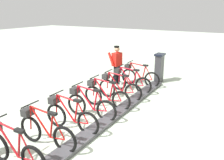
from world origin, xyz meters
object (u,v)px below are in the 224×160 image
Objects in this scene: bike_docked_1 at (129,81)px; bike_docked_4 at (89,104)px; bike_docked_7 at (12,148)px; payment_kiosk at (159,67)px; worker_near_rack at (117,64)px; bike_docked_2 at (118,88)px; bike_docked_5 at (69,116)px; bike_docked_0 at (139,76)px; bike_docked_3 at (105,95)px; bike_docked_6 at (44,130)px.

bike_docked_1 and bike_docked_4 have the same top height.
bike_docked_7 is at bearing 90.00° from bike_docked_4.
worker_near_rack is at bearing 39.80° from payment_kiosk.
bike_docked_1 is 0.90m from bike_docked_2.
payment_kiosk is 2.80m from bike_docked_2.
bike_docked_4 and bike_docked_5 have the same top height.
bike_docked_2 is 1.81m from bike_docked_4.
bike_docked_0 is 1.00× the size of bike_docked_3.
bike_docked_4 is (0.00, 1.81, 0.00)m from bike_docked_2.
bike_docked_7 is at bearing 90.00° from bike_docked_6.
bike_docked_7 is at bearing 90.00° from bike_docked_1.
bike_docked_1 is at bearing 90.00° from bike_docked_0.
bike_docked_6 is (0.57, 6.35, -0.24)m from payment_kiosk.
bike_docked_0 is at bearing -90.00° from bike_docked_7.
bike_docked_0 is 0.90m from bike_docked_1.
bike_docked_3 is 1.81m from bike_docked_5.
bike_docked_1 is 1.00× the size of bike_docked_6.
bike_docked_1 is at bearing -90.00° from bike_docked_7.
bike_docked_1 is 4.52m from bike_docked_6.
bike_docked_1 and bike_docked_2 have the same top height.
bike_docked_4 is at bearing 90.00° from bike_docked_0.
bike_docked_7 is at bearing 85.49° from payment_kiosk.
bike_docked_2 is 1.00× the size of bike_docked_7.
bike_docked_0 is at bearing -90.00° from bike_docked_4.
bike_docked_2 is 1.00× the size of bike_docked_6.
bike_docked_4 is at bearing 90.00° from bike_docked_1.
bike_docked_7 is 1.04× the size of worker_near_rack.
bike_docked_4 is at bearing -90.00° from bike_docked_5.
bike_docked_4 is at bearing 105.04° from worker_near_rack.
bike_docked_1 is 1.00× the size of bike_docked_2.
bike_docked_0 is 6.33m from bike_docked_7.
bike_docked_3 and bike_docked_6 have the same top height.
bike_docked_3 is at bearing 90.00° from bike_docked_2.
bike_docked_6 is at bearing 90.00° from bike_docked_2.
bike_docked_3 is at bearing -90.00° from bike_docked_5.
bike_docked_1 is 1.00× the size of bike_docked_4.
payment_kiosk is 0.74× the size of bike_docked_4.
worker_near_rack is (0.89, -5.13, 0.48)m from bike_docked_6.
bike_docked_3 is at bearing -90.00° from bike_docked_7.
bike_docked_6 is at bearing 90.00° from bike_docked_3.
bike_docked_7 is (0.57, 7.25, -0.24)m from payment_kiosk.
payment_kiosk is 0.74× the size of bike_docked_2.
bike_docked_3 is (0.00, 1.81, 0.00)m from bike_docked_1.
bike_docked_3 is 1.04× the size of worker_near_rack.
bike_docked_3 is 1.00× the size of bike_docked_7.
bike_docked_1 is at bearing -90.00° from bike_docked_6.
bike_docked_6 is at bearing 90.00° from bike_docked_1.
bike_docked_4 is (0.00, 3.62, 0.00)m from bike_docked_0.
bike_docked_0 is 1.00× the size of bike_docked_6.
payment_kiosk is at bearing -95.15° from bike_docked_6.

